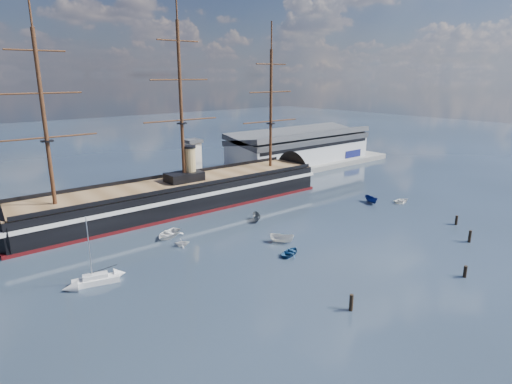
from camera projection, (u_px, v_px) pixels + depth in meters
ground at (252, 220)px, 110.97m from camera, size 600.00×600.00×0.00m
quay at (207, 187)px, 143.81m from camera, size 180.00×18.00×2.00m
warehouse at (300, 147)px, 174.31m from camera, size 63.00×21.00×11.60m
quay_tower at (193, 162)px, 134.69m from camera, size 5.00×5.00×15.00m
warship at (173, 196)px, 117.49m from camera, size 113.02×17.80×53.94m
sailboat at (96, 279)px, 76.74m from camera, size 8.36×4.37×12.84m
motorboat_a at (282, 243)px, 95.63m from camera, size 6.64×5.57×2.57m
motorboat_b at (290, 255)px, 89.34m from camera, size 2.39×3.65×1.58m
motorboat_c at (257, 221)px, 109.96m from camera, size 6.26×5.19×2.42m
motorboat_d at (182, 246)px, 93.70m from camera, size 4.48×5.71×1.93m
motorboat_e at (402, 202)px, 126.00m from camera, size 1.68×3.40×1.53m
motorboat_f at (371, 203)px, 125.34m from camera, size 6.70×4.28×2.52m
motorboat_g at (168, 237)px, 99.10m from camera, size 3.70×4.89×2.13m
piling_near_left at (351, 310)px, 68.13m from camera, size 0.64×0.64×3.52m
piling_near_mid at (464, 277)px, 79.36m from camera, size 0.64×0.64×2.97m
piling_near_right at (469, 242)px, 95.96m from camera, size 0.64×0.64×3.49m
piling_far_right at (456, 225)px, 107.21m from camera, size 0.64×0.64×3.10m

